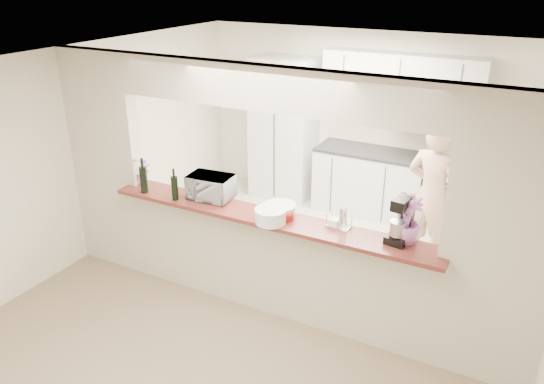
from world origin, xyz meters
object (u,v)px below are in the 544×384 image
Objects in this scene: refrigerator at (520,182)px; person at (432,196)px; toaster_oven at (211,187)px; stand_mixer at (402,221)px.

person reaches higher than refrigerator.
toaster_oven is 1.95m from stand_mixer.
toaster_oven is 2.54m from person.
stand_mixer is (1.95, 0.01, 0.06)m from toaster_oven.
refrigerator is at bearing -118.93° from person.
refrigerator is 3.80m from toaster_oven.
toaster_oven is at bearing 53.75° from person.
toaster_oven is 0.26× the size of person.
person is at bearing 35.60° from toaster_oven.
refrigerator is 1.28m from person.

